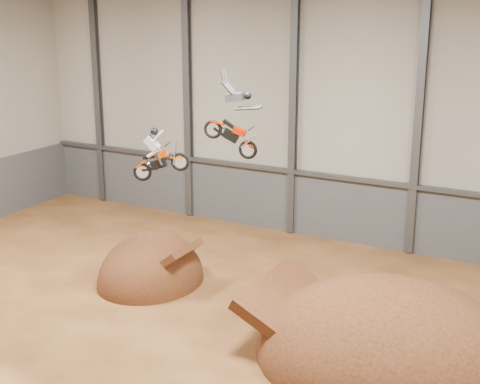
% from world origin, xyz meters
% --- Properties ---
extents(floor, '(40.00, 40.00, 0.00)m').
position_xyz_m(floor, '(0.00, 0.00, 0.00)').
color(floor, '#532F16').
rests_on(floor, ground).
extents(back_wall, '(40.00, 0.10, 14.00)m').
position_xyz_m(back_wall, '(0.00, 15.00, 7.00)').
color(back_wall, '#A29D8F').
rests_on(back_wall, ground).
extents(lower_band_back, '(39.80, 0.18, 3.50)m').
position_xyz_m(lower_band_back, '(0.00, 14.90, 1.75)').
color(lower_band_back, '#4B4D52').
rests_on(lower_band_back, ground).
extents(steel_rail, '(39.80, 0.35, 0.20)m').
position_xyz_m(steel_rail, '(0.00, 14.75, 3.55)').
color(steel_rail, '#47494F').
rests_on(steel_rail, lower_band_back).
extents(steel_column_0, '(0.40, 0.36, 13.90)m').
position_xyz_m(steel_column_0, '(-16.67, 14.80, 7.00)').
color(steel_column_0, '#47494F').
rests_on(steel_column_0, ground).
extents(steel_column_1, '(0.40, 0.36, 13.90)m').
position_xyz_m(steel_column_1, '(-10.00, 14.80, 7.00)').
color(steel_column_1, '#47494F').
rests_on(steel_column_1, ground).
extents(steel_column_2, '(0.40, 0.36, 13.90)m').
position_xyz_m(steel_column_2, '(-3.33, 14.80, 7.00)').
color(steel_column_2, '#47494F').
rests_on(steel_column_2, ground).
extents(steel_column_3, '(0.40, 0.36, 13.90)m').
position_xyz_m(steel_column_3, '(3.33, 14.80, 7.00)').
color(steel_column_3, '#47494F').
rests_on(steel_column_3, ground).
extents(takeoff_ramp, '(4.65, 5.36, 4.65)m').
position_xyz_m(takeoff_ramp, '(-6.18, 5.45, 0.00)').
color(takeoff_ramp, '#371A0D').
rests_on(takeoff_ramp, ground).
extents(landing_ramp, '(9.86, 8.72, 5.69)m').
position_xyz_m(landing_ramp, '(5.52, 3.73, 0.00)').
color(landing_ramp, '#371A0D').
rests_on(landing_ramp, ground).
extents(fmx_rider_a, '(2.99, 1.88, 2.71)m').
position_xyz_m(fmx_rider_a, '(-4.00, 3.64, 6.80)').
color(fmx_rider_a, '#CB4100').
extents(fmx_rider_b, '(3.80, 1.63, 3.53)m').
position_xyz_m(fmx_rider_b, '(-0.85, 3.17, 8.54)').
color(fmx_rider_b, '#AA1A00').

